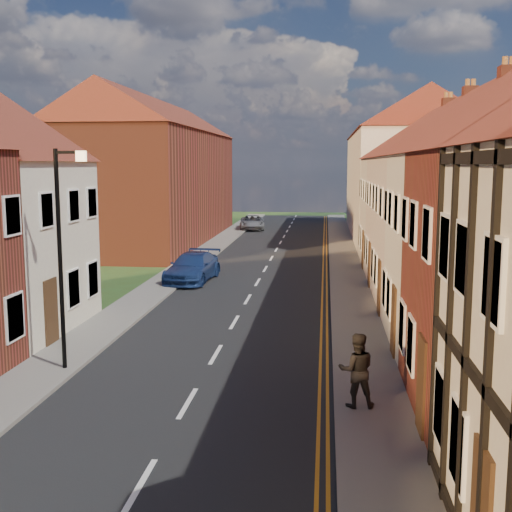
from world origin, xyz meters
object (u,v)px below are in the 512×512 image
object	(u,v)px
car_far	(193,267)
car_distant	(252,222)
pedestrian_right_b	(357,370)
lamppost	(63,245)

from	to	relation	value
car_far	car_distant	world-z (taller)	car_far
pedestrian_right_b	car_far	bearing A→B (deg)	-71.25
lamppost	car_distant	xyz separation A→B (m)	(0.68, 39.15, -2.91)
lamppost	car_far	xyz separation A→B (m)	(0.61, 14.00, -2.84)
lamppost	car_far	distance (m)	14.30
car_far	pedestrian_right_b	xyz separation A→B (m)	(7.20, -16.03, 0.30)
lamppost	car_far	size ratio (longest dim) A/B	1.26
car_distant	pedestrian_right_b	distance (m)	41.79
car_far	car_distant	bearing A→B (deg)	94.51
car_distant	pedestrian_right_b	bearing A→B (deg)	-86.12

